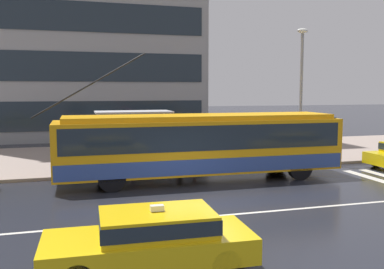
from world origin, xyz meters
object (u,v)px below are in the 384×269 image
Objects in this scene: taxi_oncoming_near at (152,238)px; trolleybus at (202,144)px; pedestrian_at_shelter at (180,135)px; bus_shelter at (133,125)px; pedestrian_approaching_curb at (195,134)px; pedestrian_waiting_by_pole at (181,131)px; pedestrian_walking_past at (133,133)px; street_lamp at (301,83)px.

trolleybus is at bearing 66.24° from taxi_oncoming_near.
bus_shelter is at bearing 147.79° from pedestrian_at_shelter.
bus_shelter reaches higher than taxi_oncoming_near.
pedestrian_at_shelter is (3.20, 10.20, 1.03)m from taxi_oncoming_near.
trolleybus is 2.85× the size of taxi_oncoming_near.
bus_shelter is 3.02m from pedestrian_approaching_curb.
pedestrian_at_shelter is at bearing -105.65° from pedestrian_waiting_by_pole.
pedestrian_at_shelter is 1.13m from pedestrian_approaching_curb.
bus_shelter is at bearing 84.05° from taxi_oncoming_near.
trolleybus reaches higher than pedestrian_walking_past.
bus_shelter is (1.19, 11.46, 1.43)m from taxi_oncoming_near.
pedestrian_approaching_curb is at bearing 35.92° from pedestrian_at_shelter.
trolleybus is 1.86× the size of street_lamp.
pedestrian_approaching_curb is 3.04m from pedestrian_walking_past.
pedestrian_walking_past is at bearing -153.58° from pedestrian_waiting_by_pole.
taxi_oncoming_near is 0.65× the size of street_lamp.
bus_shelter is 2.40m from pedestrian_at_shelter.
bus_shelter reaches higher than pedestrian_approaching_curb.
trolleybus reaches higher than pedestrian_at_shelter.
bus_shelter is 1.76× the size of pedestrian_at_shelter.
taxi_oncoming_near is 11.61m from bus_shelter.
street_lamp reaches higher than bus_shelter.
pedestrian_at_shelter is 0.99× the size of pedestrian_walking_past.
pedestrian_at_shelter is 1.02× the size of pedestrian_waiting_by_pole.
street_lamp is at bearing 5.70° from pedestrian_at_shelter.
pedestrian_at_shelter reaches higher than pedestrian_waiting_by_pole.
trolleybus is 2.03m from pedestrian_at_shelter.
bus_shelter is at bearing 168.41° from pedestrian_approaching_curb.
pedestrian_walking_past is (-2.11, 0.52, 0.07)m from pedestrian_at_shelter.
trolleybus is 3.57× the size of bus_shelter.
taxi_oncoming_near is 10.74m from pedestrian_at_shelter.
taxi_oncoming_near is at bearing -107.14° from pedestrian_waiting_by_pole.
taxi_oncoming_near is 10.83m from pedestrian_walking_past.
trolleybus is 6.51× the size of pedestrian_approaching_curb.
taxi_oncoming_near is 12.62m from pedestrian_waiting_by_pole.
pedestrian_approaching_curb is (0.92, 0.66, -0.09)m from pedestrian_at_shelter.
trolleybus reaches higher than taxi_oncoming_near.
street_lamp reaches higher than pedestrian_at_shelter.
pedestrian_approaching_curb is 6.18m from street_lamp.
bus_shelter reaches higher than pedestrian_walking_past.
pedestrian_walking_past is at bearing 135.50° from trolleybus.
bus_shelter is at bearing 126.85° from trolleybus.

